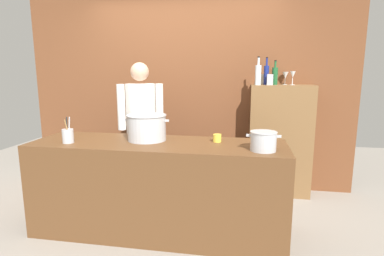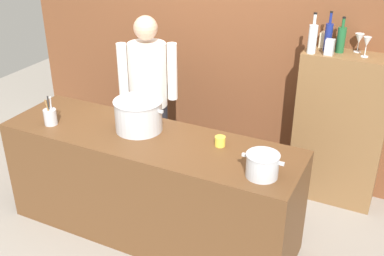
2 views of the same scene
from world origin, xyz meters
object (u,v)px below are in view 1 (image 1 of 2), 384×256
Objects in this scene: wine_bottle_cobalt at (266,74)px; butter_jar at (217,138)px; wine_bottle_clear at (258,74)px; chef at (141,123)px; spice_tin_silver at (270,80)px; utensil_crock at (68,136)px; spice_tin_cream at (262,79)px; stockpot_small at (263,141)px; wine_bottle_green at (275,76)px; stockpot_large at (147,127)px; wine_glass_short at (285,76)px; wine_glass_tall at (293,75)px.

butter_jar is at bearing -114.75° from wine_bottle_cobalt.
wine_bottle_clear is at bearing -131.23° from wine_bottle_cobalt.
spice_tin_silver is (1.48, 0.44, 0.50)m from chef.
utensil_crock is 2.37m from wine_bottle_cobalt.
utensil_crock is 1.91× the size of spice_tin_cream.
spice_tin_cream is at bearing 88.25° from stockpot_small.
spice_tin_silver is at bearing -121.14° from wine_bottle_green.
butter_jar is (0.94, -0.54, -0.03)m from chef.
spice_tin_silver is (1.22, 1.02, 0.44)m from stockpot_large.
wine_bottle_clear is 1.13× the size of wine_bottle_green.
wine_bottle_clear reaches higher than butter_jar.
wine_glass_short is at bearing 42.58° from spice_tin_silver.
chef reaches higher than stockpot_small.
butter_jar is 0.27× the size of wine_bottle_green.
butter_jar is 1.45m from wine_glass_tall.
wine_bottle_cobalt is at bearing 86.40° from stockpot_small.
chef is 3.74× the size of stockpot_large.
spice_tin_cream is at bearing 46.82° from stockpot_large.
stockpot_small is 1.17× the size of utensil_crock.
wine_glass_tall is (2.18, 1.33, 0.54)m from utensil_crock.
wine_glass_short reaches higher than stockpot_small.
chef is 6.72× the size of utensil_crock.
wine_glass_short is at bearing 77.30° from stockpot_small.
stockpot_large is 0.69m from butter_jar.
chef is 1.08m from butter_jar.
butter_jar is 1.37m from wine_bottle_green.
wine_glass_tall is at bearing -18.99° from spice_tin_cream.
wine_bottle_cobalt reaches higher than spice_tin_cream.
wine_bottle_cobalt reaches higher than spice_tin_silver.
wine_glass_tall reaches higher than butter_jar.
wine_glass_short is at bearing 29.10° from wine_bottle_green.
chef is 12.82× the size of spice_tin_silver.
butter_jar is at bearing 3.12° from stockpot_large.
utensil_crock is 2.46m from wine_bottle_green.
wine_glass_tall is at bearing 52.62° from butter_jar.
chef is at bearing 61.86° from utensil_crock.
utensil_crock is 0.83× the size of wine_bottle_green.
chef is 12.85× the size of spice_tin_cream.
stockpot_small is 3.64× the size of butter_jar.
butter_jar is at bearing -127.38° from wine_glass_tall.
stockpot_small is 1.44m from wine_bottle_cobalt.
stockpot_large is 1.55m from wine_bottle_clear.
wine_bottle_clear is (1.77, 1.24, 0.55)m from utensil_crock.
wine_bottle_cobalt reaches higher than butter_jar.
stockpot_small is 0.86× the size of wine_bottle_clear.
wine_glass_tall is at bearing -4.00° from wine_bottle_cobalt.
wine_bottle_green is (1.28, 1.13, 0.48)m from stockpot_large.
wine_bottle_clear is 0.39m from wine_glass_short.
utensil_crock is 1.50× the size of wine_glass_tall.
wine_bottle_cobalt is (1.44, 0.54, 0.56)m from chef.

